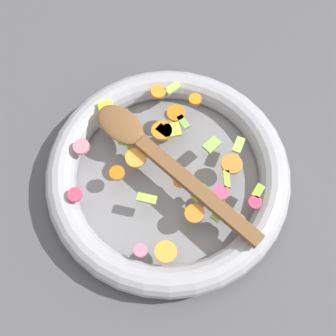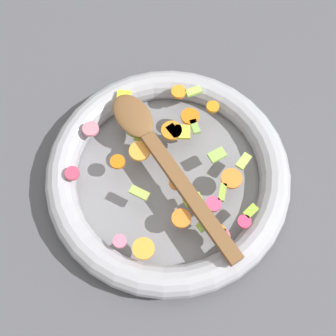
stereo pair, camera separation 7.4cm
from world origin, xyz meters
name	(u,v)px [view 2 (the right image)]	position (x,y,z in m)	size (l,w,h in m)	color
ground_plane	(168,180)	(0.00, 0.00, 0.00)	(4.00, 4.00, 0.00)	#4C4C51
skillet	(168,175)	(0.00, 0.00, 0.02)	(0.40, 0.40, 0.05)	slate
chopped_vegetables	(175,166)	(0.00, -0.01, 0.05)	(0.30, 0.30, 0.01)	orange
wooden_spoon	(161,155)	(0.02, 0.01, 0.06)	(0.32, 0.17, 0.01)	brown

